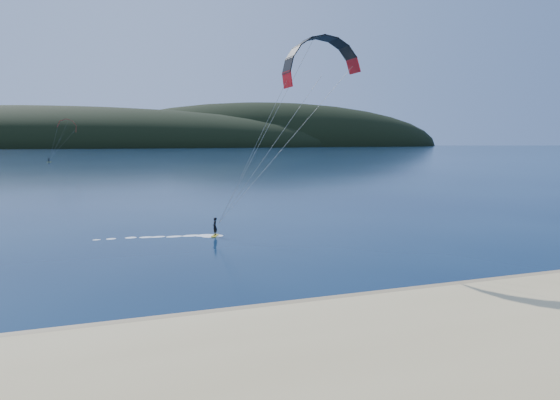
% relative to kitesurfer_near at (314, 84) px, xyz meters
% --- Properties ---
extents(ground, '(1800.00, 1800.00, 0.00)m').
position_rel_kitesurfer_near_xyz_m(ground, '(-8.48, -20.71, -13.31)').
color(ground, '#061731').
rests_on(ground, ground).
extents(wet_sand, '(220.00, 2.50, 0.10)m').
position_rel_kitesurfer_near_xyz_m(wet_sand, '(-8.48, -16.21, -13.26)').
color(wet_sand, '#8F7C53').
rests_on(wet_sand, ground).
extents(headland, '(1200.00, 310.00, 140.00)m').
position_rel_kitesurfer_near_xyz_m(headland, '(-7.85, 724.57, -13.31)').
color(headland, black).
rests_on(headland, ground).
extents(kitesurfer_near, '(22.26, 8.14, 16.71)m').
position_rel_kitesurfer_near_xyz_m(kitesurfer_near, '(0.00, 0.00, 0.00)').
color(kitesurfer_near, yellow).
rests_on(kitesurfer_near, ground).
extents(kitesurfer_far, '(12.35, 5.54, 16.47)m').
position_rel_kitesurfer_near_xyz_m(kitesurfer_far, '(-29.30, 183.42, 0.21)').
color(kitesurfer_far, yellow).
rests_on(kitesurfer_far, ground).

